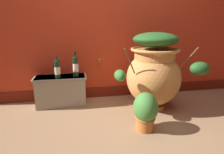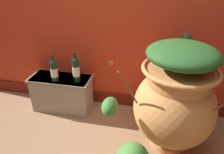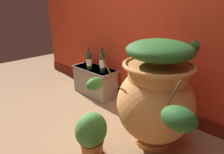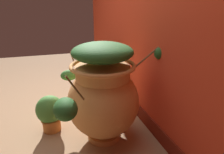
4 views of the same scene
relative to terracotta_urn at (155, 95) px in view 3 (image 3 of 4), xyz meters
The scene contains 7 objects.
ground_plane 0.95m from the terracotta_urn, 134.85° to the right, with size 7.00×7.00×0.00m, color #9E7A56.
back_wall 1.15m from the terracotta_urn, 131.60° to the left, with size 4.40×0.33×2.60m.
terracotta_urn is the anchor object (origin of this frame).
stone_ledge 1.30m from the terracotta_urn, 165.13° to the left, with size 0.70×0.31×0.42m.
wine_bottle_left 1.05m from the terracotta_urn, 164.20° to the left, with size 0.07×0.07×0.34m.
wine_bottle_middle 1.27m from the terracotta_urn, 168.65° to the left, with size 0.07×0.07×0.32m.
potted_shrub 0.67m from the terracotta_urn, 119.62° to the right, with size 0.26×0.30×0.42m.
Camera 3 is at (1.34, -0.81, 1.27)m, focal length 30.01 mm.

